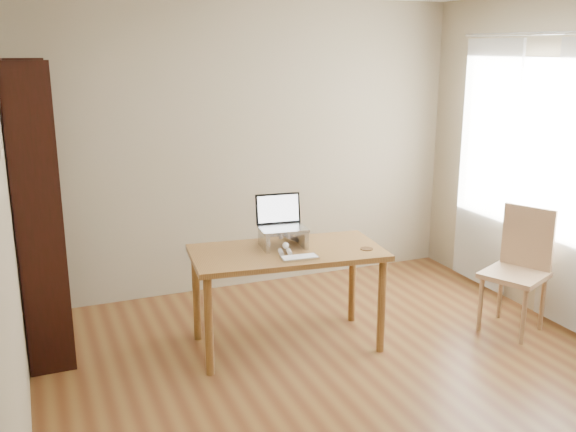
{
  "coord_description": "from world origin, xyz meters",
  "views": [
    {
      "loc": [
        -1.87,
        -3.21,
        2.17
      ],
      "look_at": [
        -0.19,
        0.88,
        1.01
      ],
      "focal_mm": 40.0,
      "sensor_mm": 36.0,
      "label": 1
    }
  ],
  "objects_px": {
    "cat": "(280,237)",
    "desk": "(287,263)",
    "chair": "(523,266)",
    "keyboard": "(299,258)",
    "bookshelf": "(38,211)",
    "laptop": "(280,220)"
  },
  "relations": [
    {
      "from": "cat",
      "to": "laptop",
      "type": "bearing_deg",
      "value": 83.63
    },
    {
      "from": "keyboard",
      "to": "cat",
      "type": "distance_m",
      "value": 0.34
    },
    {
      "from": "bookshelf",
      "to": "chair",
      "type": "bearing_deg",
      "value": -17.37
    },
    {
      "from": "desk",
      "to": "chair",
      "type": "relative_size",
      "value": 1.49
    },
    {
      "from": "cat",
      "to": "bookshelf",
      "type": "bearing_deg",
      "value": 176.39
    },
    {
      "from": "bookshelf",
      "to": "laptop",
      "type": "xyz_separation_m",
      "value": [
        1.65,
        -0.51,
        -0.11
      ]
    },
    {
      "from": "laptop",
      "to": "cat",
      "type": "distance_m",
      "value": 0.13
    },
    {
      "from": "keyboard",
      "to": "cat",
      "type": "height_order",
      "value": "cat"
    },
    {
      "from": "cat",
      "to": "chair",
      "type": "bearing_deg",
      "value": -1.91
    },
    {
      "from": "laptop",
      "to": "keyboard",
      "type": "bearing_deg",
      "value": -83.36
    },
    {
      "from": "bookshelf",
      "to": "laptop",
      "type": "height_order",
      "value": "bookshelf"
    },
    {
      "from": "desk",
      "to": "keyboard",
      "type": "bearing_deg",
      "value": -83.11
    },
    {
      "from": "bookshelf",
      "to": "cat",
      "type": "bearing_deg",
      "value": -18.26
    },
    {
      "from": "keyboard",
      "to": "chair",
      "type": "bearing_deg",
      "value": -2.27
    },
    {
      "from": "chair",
      "to": "desk",
      "type": "bearing_deg",
      "value": 141.88
    },
    {
      "from": "desk",
      "to": "laptop",
      "type": "bearing_deg",
      "value": 96.23
    },
    {
      "from": "desk",
      "to": "cat",
      "type": "relative_size",
      "value": 3.0
    },
    {
      "from": "desk",
      "to": "chair",
      "type": "xyz_separation_m",
      "value": [
        1.81,
        -0.43,
        -0.12
      ]
    },
    {
      "from": "keyboard",
      "to": "cat",
      "type": "relative_size",
      "value": 0.56
    },
    {
      "from": "laptop",
      "to": "keyboard",
      "type": "relative_size",
      "value": 1.35
    },
    {
      "from": "cat",
      "to": "desk",
      "type": "bearing_deg",
      "value": -69.49
    },
    {
      "from": "keyboard",
      "to": "chair",
      "type": "distance_m",
      "value": 1.83
    }
  ]
}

